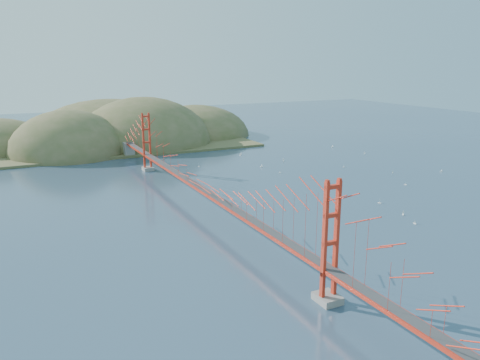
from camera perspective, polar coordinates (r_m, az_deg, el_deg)
name	(u,v)px	position (r m, az deg, el deg)	size (l,w,h in m)	color
ground	(204,211)	(69.48, -4.41, -3.84)	(320.00, 320.00, 0.00)	#324A64
bridge	(203,165)	(67.81, -4.58, 1.85)	(2.20, 94.40, 12.00)	gray
far_headlands	(118,142)	(134.30, -14.69, 4.55)	(84.00, 58.00, 25.00)	#766444
sailboat_16	(280,173)	(93.00, 4.88, 0.90)	(0.50, 0.50, 0.56)	white
sailboat_3	(262,166)	(98.35, 2.66, 1.68)	(0.60, 0.48, 0.70)	white
sailboat_0	(415,223)	(68.37, 20.55, -4.92)	(0.40, 0.49, 0.57)	white
sailboat_4	(393,172)	(97.75, 18.12, 0.89)	(0.53, 0.53, 0.55)	white
sailboat_14	(403,214)	(71.61, 19.28, -3.93)	(0.69, 0.69, 0.72)	white
sailboat_11	(441,171)	(102.52, 23.35, 1.02)	(0.52, 0.52, 0.57)	white
sailboat_1	(380,202)	(76.27, 16.66, -2.64)	(0.62, 0.62, 0.68)	white
sailboat_12	(199,166)	(98.76, -5.04, 1.69)	(0.58, 0.57, 0.66)	white
sailboat_9	(365,153)	(116.20, 14.95, 3.15)	(0.56, 0.56, 0.60)	white
sailboat_15	(240,155)	(110.61, 0.03, 3.09)	(0.41, 0.49, 0.57)	white
sailboat_8	(283,161)	(104.35, 5.31, 2.37)	(0.68, 0.68, 0.72)	white
sailboat_7	(241,154)	(111.32, 0.12, 3.17)	(0.53, 0.47, 0.61)	white
sailboat_17	(333,147)	(123.57, 11.22, 4.01)	(0.58, 0.51, 0.67)	white
sailboat_5	(406,184)	(89.09, 19.54, -0.48)	(0.49, 0.52, 0.59)	white
sailboat_extra_0	(344,167)	(100.25, 12.54, 1.58)	(0.55, 0.55, 0.58)	white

